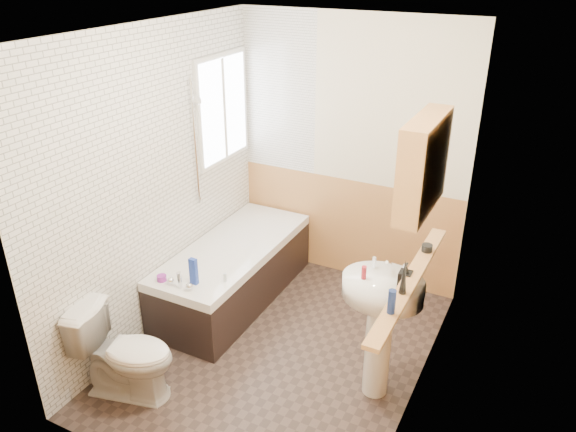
{
  "coord_description": "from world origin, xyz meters",
  "views": [
    {
      "loc": [
        1.72,
        -3.22,
        2.97
      ],
      "look_at": [
        0.0,
        0.15,
        1.15
      ],
      "focal_mm": 35.0,
      "sensor_mm": 36.0,
      "label": 1
    }
  ],
  "objects_px": {
    "toilet": "(126,353)",
    "pine_shelf": "(411,280)",
    "sink": "(381,313)",
    "medicine_cabinet": "(423,165)",
    "bathtub": "(234,271)"
  },
  "relations": [
    {
      "from": "toilet",
      "to": "pine_shelf",
      "type": "relative_size",
      "value": 0.47
    },
    {
      "from": "bathtub",
      "to": "toilet",
      "type": "relative_size",
      "value": 2.43
    },
    {
      "from": "toilet",
      "to": "sink",
      "type": "distance_m",
      "value": 1.83
    },
    {
      "from": "bathtub",
      "to": "medicine_cabinet",
      "type": "distance_m",
      "value": 2.38
    },
    {
      "from": "bathtub",
      "to": "pine_shelf",
      "type": "xyz_separation_m",
      "value": [
        1.77,
        -0.67,
        0.78
      ]
    },
    {
      "from": "pine_shelf",
      "to": "medicine_cabinet",
      "type": "distance_m",
      "value": 0.74
    },
    {
      "from": "medicine_cabinet",
      "to": "pine_shelf",
      "type": "bearing_deg",
      "value": -75.97
    },
    {
      "from": "medicine_cabinet",
      "to": "bathtub",
      "type": "bearing_deg",
      "value": 162.25
    },
    {
      "from": "sink",
      "to": "pine_shelf",
      "type": "height_order",
      "value": "sink"
    },
    {
      "from": "toilet",
      "to": "sink",
      "type": "height_order",
      "value": "sink"
    },
    {
      "from": "toilet",
      "to": "pine_shelf",
      "type": "height_order",
      "value": "pine_shelf"
    },
    {
      "from": "bathtub",
      "to": "pine_shelf",
      "type": "relative_size",
      "value": 1.15
    },
    {
      "from": "medicine_cabinet",
      "to": "toilet",
      "type": "bearing_deg",
      "value": -154.5
    },
    {
      "from": "sink",
      "to": "bathtub",
      "type": "bearing_deg",
      "value": 153.93
    },
    {
      "from": "toilet",
      "to": "sink",
      "type": "relative_size",
      "value": 0.66
    }
  ]
}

